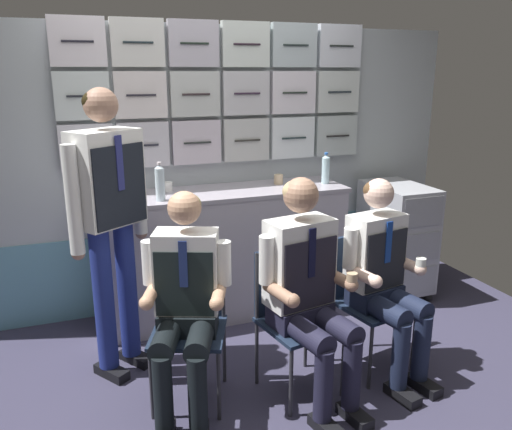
{
  "coord_description": "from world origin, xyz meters",
  "views": [
    {
      "loc": [
        -0.99,
        -2.49,
        1.83
      ],
      "look_at": [
        0.1,
        0.45,
        0.95
      ],
      "focal_mm": 36.34,
      "sensor_mm": 36.0,
      "label": 1
    }
  ],
  "objects_px": {
    "crew_member_left": "(185,297)",
    "crew_member_center": "(308,283)",
    "crew_member_standing": "(109,209)",
    "folding_chair_left": "(191,310)",
    "water_bottle_clear": "(326,169)",
    "folding_chair_right": "(364,287)",
    "folding_chair_center": "(291,304)",
    "crew_member_right": "(384,272)",
    "paper_cup_tan": "(107,201)",
    "service_trolley": "(396,236)"
  },
  "relations": [
    {
      "from": "crew_member_left",
      "to": "crew_member_center",
      "type": "relative_size",
      "value": 0.96
    },
    {
      "from": "crew_member_standing",
      "to": "folding_chair_left",
      "type": "bearing_deg",
      "value": -45.5
    },
    {
      "from": "crew_member_standing",
      "to": "water_bottle_clear",
      "type": "xyz_separation_m",
      "value": [
        1.68,
        0.51,
        0.04
      ]
    },
    {
      "from": "crew_member_left",
      "to": "folding_chair_right",
      "type": "distance_m",
      "value": 1.18
    },
    {
      "from": "folding_chair_center",
      "to": "crew_member_center",
      "type": "distance_m",
      "value": 0.25
    },
    {
      "from": "crew_member_center",
      "to": "crew_member_right",
      "type": "bearing_deg",
      "value": 7.19
    },
    {
      "from": "folding_chair_left",
      "to": "crew_member_standing",
      "type": "height_order",
      "value": "crew_member_standing"
    },
    {
      "from": "crew_member_right",
      "to": "paper_cup_tan",
      "type": "relative_size",
      "value": 16.84
    },
    {
      "from": "folding_chair_center",
      "to": "water_bottle_clear",
      "type": "xyz_separation_m",
      "value": [
        0.74,
        1.02,
        0.57
      ]
    },
    {
      "from": "folding_chair_left",
      "to": "crew_member_center",
      "type": "distance_m",
      "value": 0.69
    },
    {
      "from": "crew_member_right",
      "to": "crew_member_standing",
      "type": "relative_size",
      "value": 0.7
    },
    {
      "from": "crew_member_center",
      "to": "crew_member_standing",
      "type": "bearing_deg",
      "value": 145.65
    },
    {
      "from": "crew_member_right",
      "to": "crew_member_standing",
      "type": "distance_m",
      "value": 1.67
    },
    {
      "from": "folding_chair_right",
      "to": "paper_cup_tan",
      "type": "height_order",
      "value": "paper_cup_tan"
    },
    {
      "from": "water_bottle_clear",
      "to": "service_trolley",
      "type": "bearing_deg",
      "value": -8.62
    },
    {
      "from": "crew_member_center",
      "to": "crew_member_right",
      "type": "xyz_separation_m",
      "value": [
        0.54,
        0.07,
        -0.04
      ]
    },
    {
      "from": "folding_chair_left",
      "to": "crew_member_standing",
      "type": "relative_size",
      "value": 0.48
    },
    {
      "from": "folding_chair_left",
      "to": "crew_member_center",
      "type": "xyz_separation_m",
      "value": [
        0.59,
        -0.28,
        0.19
      ]
    },
    {
      "from": "service_trolley",
      "to": "crew_member_right",
      "type": "bearing_deg",
      "value": -128.64
    },
    {
      "from": "crew_member_standing",
      "to": "crew_member_right",
      "type": "bearing_deg",
      "value": -21.5
    },
    {
      "from": "folding_chair_left",
      "to": "crew_member_standing",
      "type": "distance_m",
      "value": 0.76
    },
    {
      "from": "crew_member_left",
      "to": "service_trolley",
      "type": "bearing_deg",
      "value": 25.3
    },
    {
      "from": "folding_chair_right",
      "to": "water_bottle_clear",
      "type": "distance_m",
      "value": 1.12
    },
    {
      "from": "crew_member_center",
      "to": "folding_chair_center",
      "type": "bearing_deg",
      "value": 100.5
    },
    {
      "from": "service_trolley",
      "to": "folding_chair_left",
      "type": "bearing_deg",
      "value": -157.72
    },
    {
      "from": "folding_chair_center",
      "to": "crew_member_center",
      "type": "bearing_deg",
      "value": -79.5
    },
    {
      "from": "service_trolley",
      "to": "folding_chair_center",
      "type": "bearing_deg",
      "value": -146.18
    },
    {
      "from": "crew_member_left",
      "to": "folding_chair_right",
      "type": "relative_size",
      "value": 1.47
    },
    {
      "from": "crew_member_standing",
      "to": "paper_cup_tan",
      "type": "relative_size",
      "value": 24.02
    },
    {
      "from": "folding_chair_left",
      "to": "paper_cup_tan",
      "type": "relative_size",
      "value": 11.52
    },
    {
      "from": "folding_chair_center",
      "to": "crew_member_right",
      "type": "xyz_separation_m",
      "value": [
        0.57,
        -0.09,
        0.15
      ]
    },
    {
      "from": "folding_chair_left",
      "to": "paper_cup_tan",
      "type": "xyz_separation_m",
      "value": [
        -0.36,
        0.77,
        0.49
      ]
    },
    {
      "from": "folding_chair_center",
      "to": "crew_member_center",
      "type": "relative_size",
      "value": 0.65
    },
    {
      "from": "service_trolley",
      "to": "crew_member_center",
      "type": "distance_m",
      "value": 1.74
    },
    {
      "from": "folding_chair_center",
      "to": "folding_chair_right",
      "type": "bearing_deg",
      "value": 7.66
    },
    {
      "from": "service_trolley",
      "to": "crew_member_center",
      "type": "relative_size",
      "value": 0.72
    },
    {
      "from": "water_bottle_clear",
      "to": "crew_member_right",
      "type": "bearing_deg",
      "value": -98.88
    },
    {
      "from": "folding_chair_left",
      "to": "crew_member_left",
      "type": "xyz_separation_m",
      "value": [
        -0.06,
        -0.15,
        0.16
      ]
    },
    {
      "from": "water_bottle_clear",
      "to": "folding_chair_center",
      "type": "bearing_deg",
      "value": -126.08
    },
    {
      "from": "crew_member_left",
      "to": "folding_chair_center",
      "type": "distance_m",
      "value": 0.65
    },
    {
      "from": "crew_member_left",
      "to": "crew_member_standing",
      "type": "bearing_deg",
      "value": 120.62
    },
    {
      "from": "service_trolley",
      "to": "folding_chair_left",
      "type": "xyz_separation_m",
      "value": [
        -1.94,
        -0.79,
        0.02
      ]
    },
    {
      "from": "folding_chair_center",
      "to": "paper_cup_tan",
      "type": "relative_size",
      "value": 11.52
    },
    {
      "from": "folding_chair_left",
      "to": "folding_chair_right",
      "type": "relative_size",
      "value": 1.0
    },
    {
      "from": "folding_chair_left",
      "to": "crew_member_right",
      "type": "relative_size",
      "value": 0.68
    },
    {
      "from": "folding_chair_left",
      "to": "crew_member_center",
      "type": "relative_size",
      "value": 0.65
    },
    {
      "from": "crew_member_left",
      "to": "water_bottle_clear",
      "type": "height_order",
      "value": "crew_member_left"
    },
    {
      "from": "folding_chair_left",
      "to": "paper_cup_tan",
      "type": "distance_m",
      "value": 0.98
    },
    {
      "from": "paper_cup_tan",
      "to": "folding_chair_right",
      "type": "bearing_deg",
      "value": -29.36
    },
    {
      "from": "folding_chair_center",
      "to": "folding_chair_left",
      "type": "bearing_deg",
      "value": 167.45
    }
  ]
}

